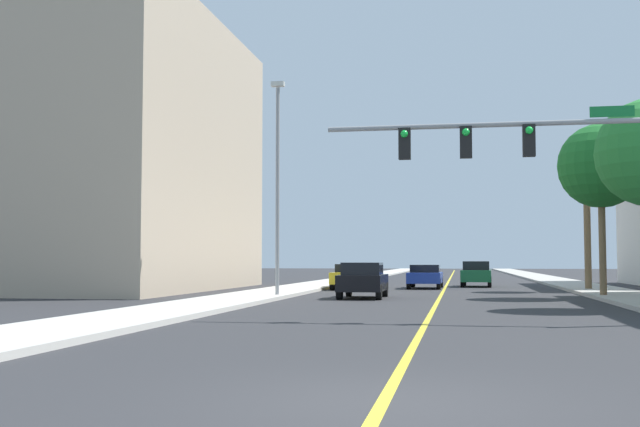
{
  "coord_description": "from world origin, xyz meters",
  "views": [
    {
      "loc": [
        0.87,
        -8.75,
        1.59
      ],
      "look_at": [
        -4.25,
        19.5,
        3.33
      ],
      "focal_mm": 43.37,
      "sensor_mm": 36.0,
      "label": 1
    }
  ],
  "objects_px": {
    "palm_mid": "(601,167)",
    "car_green": "(476,274)",
    "palm_far": "(586,162)",
    "car_yellow": "(352,276)",
    "car_blue": "(425,276)",
    "car_black": "(363,280)",
    "street_lamp": "(278,177)",
    "traffic_signal_mast": "(556,158)"
  },
  "relations": [
    {
      "from": "street_lamp",
      "to": "car_green",
      "type": "xyz_separation_m",
      "value": [
        8.54,
        15.66,
        -4.33
      ]
    },
    {
      "from": "traffic_signal_mast",
      "to": "car_black",
      "type": "relative_size",
      "value": 2.4
    },
    {
      "from": "car_yellow",
      "to": "car_blue",
      "type": "relative_size",
      "value": 1.01
    },
    {
      "from": "car_black",
      "to": "car_green",
      "type": "bearing_deg",
      "value": 71.44
    },
    {
      "from": "palm_mid",
      "to": "car_yellow",
      "type": "bearing_deg",
      "value": 145.2
    },
    {
      "from": "palm_mid",
      "to": "car_green",
      "type": "distance_m",
      "value": 15.22
    },
    {
      "from": "palm_far",
      "to": "car_black",
      "type": "xyz_separation_m",
      "value": [
        -10.42,
        -8.89,
        -5.85
      ]
    },
    {
      "from": "street_lamp",
      "to": "car_blue",
      "type": "height_order",
      "value": "street_lamp"
    },
    {
      "from": "car_blue",
      "to": "car_green",
      "type": "bearing_deg",
      "value": 50.49
    },
    {
      "from": "traffic_signal_mast",
      "to": "car_yellow",
      "type": "bearing_deg",
      "value": 111.42
    },
    {
      "from": "traffic_signal_mast",
      "to": "palm_mid",
      "type": "bearing_deg",
      "value": 75.55
    },
    {
      "from": "palm_far",
      "to": "car_blue",
      "type": "relative_size",
      "value": 1.85
    },
    {
      "from": "car_blue",
      "to": "traffic_signal_mast",
      "type": "bearing_deg",
      "value": -78.38
    },
    {
      "from": "palm_mid",
      "to": "car_green",
      "type": "xyz_separation_m",
      "value": [
        -4.9,
        13.6,
        -4.74
      ]
    },
    {
      "from": "car_green",
      "to": "traffic_signal_mast",
      "type": "bearing_deg",
      "value": -84.38
    },
    {
      "from": "car_green",
      "to": "palm_mid",
      "type": "bearing_deg",
      "value": -67.84
    },
    {
      "from": "street_lamp",
      "to": "car_blue",
      "type": "xyz_separation_m",
      "value": [
        5.65,
        12.26,
        -4.4
      ]
    },
    {
      "from": "palm_mid",
      "to": "car_blue",
      "type": "distance_m",
      "value": 13.71
    },
    {
      "from": "palm_far",
      "to": "car_yellow",
      "type": "xyz_separation_m",
      "value": [
        -12.25,
        0.8,
        -5.88
      ]
    },
    {
      "from": "car_black",
      "to": "car_blue",
      "type": "relative_size",
      "value": 0.91
    },
    {
      "from": "car_yellow",
      "to": "car_green",
      "type": "xyz_separation_m",
      "value": [
        6.8,
        5.47,
        0.05
      ]
    },
    {
      "from": "palm_far",
      "to": "car_yellow",
      "type": "height_order",
      "value": "palm_far"
    },
    {
      "from": "palm_far",
      "to": "car_blue",
      "type": "bearing_deg",
      "value": 160.99
    },
    {
      "from": "palm_far",
      "to": "car_blue",
      "type": "xyz_separation_m",
      "value": [
        -8.34,
        2.87,
        -5.91
      ]
    },
    {
      "from": "car_blue",
      "to": "car_green",
      "type": "distance_m",
      "value": 4.46
    },
    {
      "from": "car_black",
      "to": "car_green",
      "type": "relative_size",
      "value": 0.94
    },
    {
      "from": "palm_far",
      "to": "car_yellow",
      "type": "relative_size",
      "value": 1.84
    },
    {
      "from": "street_lamp",
      "to": "car_blue",
      "type": "distance_m",
      "value": 14.2
    },
    {
      "from": "street_lamp",
      "to": "car_yellow",
      "type": "xyz_separation_m",
      "value": [
        1.73,
        10.19,
        -4.38
      ]
    },
    {
      "from": "traffic_signal_mast",
      "to": "car_yellow",
      "type": "xyz_separation_m",
      "value": [
        -8.33,
        21.23,
        -3.52
      ]
    },
    {
      "from": "traffic_signal_mast",
      "to": "street_lamp",
      "type": "height_order",
      "value": "street_lamp"
    },
    {
      "from": "traffic_signal_mast",
      "to": "palm_far",
      "type": "relative_size",
      "value": 1.18
    },
    {
      "from": "car_yellow",
      "to": "palm_mid",
      "type": "bearing_deg",
      "value": 144.37
    },
    {
      "from": "car_black",
      "to": "car_green",
      "type": "height_order",
      "value": "car_green"
    },
    {
      "from": "palm_far",
      "to": "car_yellow",
      "type": "distance_m",
      "value": 13.62
    },
    {
      "from": "palm_mid",
      "to": "car_black",
      "type": "relative_size",
      "value": 1.84
    },
    {
      "from": "car_yellow",
      "to": "car_black",
      "type": "height_order",
      "value": "car_black"
    },
    {
      "from": "traffic_signal_mast",
      "to": "car_blue",
      "type": "xyz_separation_m",
      "value": [
        -4.42,
        23.3,
        -3.54
      ]
    },
    {
      "from": "car_black",
      "to": "car_blue",
      "type": "xyz_separation_m",
      "value": [
        2.08,
        11.76,
        -0.06
      ]
    },
    {
      "from": "car_green",
      "to": "car_yellow",
      "type": "bearing_deg",
      "value": -138.86
    },
    {
      "from": "traffic_signal_mast",
      "to": "palm_far",
      "type": "height_order",
      "value": "palm_far"
    },
    {
      "from": "palm_mid",
      "to": "street_lamp",
      "type": "bearing_deg",
      "value": -171.29
    }
  ]
}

